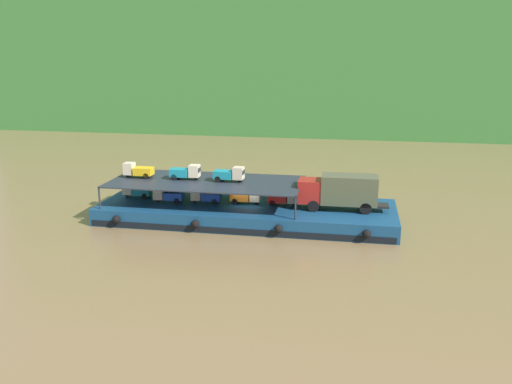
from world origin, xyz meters
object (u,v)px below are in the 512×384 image
(mini_truck_lower_fore, at_px, (246,196))
(mini_truck_upper_mid, at_px, (186,172))
(mini_truck_lower_mid, at_px, (205,195))
(covered_lorry, at_px, (340,191))
(mini_truck_lower_stern, at_px, (137,190))
(mini_truck_lower_bow, at_px, (284,198))
(mini_truck_upper_stern, at_px, (138,170))
(mini_truck_lower_aft, at_px, (168,195))
(mini_truck_upper_fore, at_px, (230,174))
(cargo_barge, at_px, (247,212))

(mini_truck_lower_fore, bearing_deg, mini_truck_upper_mid, 179.17)
(mini_truck_lower_mid, relative_size, mini_truck_lower_fore, 1.01)
(covered_lorry, distance_m, mini_truck_lower_stern, 19.12)
(mini_truck_lower_bow, distance_m, mini_truck_upper_stern, 13.89)
(mini_truck_lower_aft, height_order, mini_truck_lower_bow, same)
(mini_truck_lower_fore, xyz_separation_m, mini_truck_upper_mid, (-5.68, 0.08, 2.00))
(mini_truck_upper_fore, bearing_deg, mini_truck_upper_mid, 178.43)
(mini_truck_upper_mid, bearing_deg, mini_truck_lower_stern, 177.83)
(covered_lorry, height_order, mini_truck_upper_fore, mini_truck_upper_fore)
(covered_lorry, bearing_deg, mini_truck_lower_aft, -178.61)
(mini_truck_lower_fore, bearing_deg, mini_truck_upper_stern, 180.00)
(mini_truck_lower_stern, xyz_separation_m, mini_truck_upper_fore, (9.13, -0.30, 2.00))
(mini_truck_lower_mid, bearing_deg, mini_truck_lower_aft, -173.59)
(mini_truck_lower_fore, bearing_deg, mini_truck_lower_mid, -173.47)
(mini_truck_lower_aft, relative_size, mini_truck_lower_bow, 1.01)
(mini_truck_lower_aft, bearing_deg, covered_lorry, 1.39)
(cargo_barge, bearing_deg, mini_truck_upper_fore, 170.51)
(mini_truck_lower_fore, bearing_deg, mini_truck_upper_fore, -178.76)
(cargo_barge, relative_size, mini_truck_upper_fore, 9.56)
(mini_truck_lower_stern, bearing_deg, mini_truck_lower_bow, -0.62)
(mini_truck_lower_mid, height_order, mini_truck_lower_fore, same)
(covered_lorry, height_order, mini_truck_lower_fore, covered_lorry)
(covered_lorry, bearing_deg, mini_truck_lower_bow, 173.75)
(mini_truck_lower_aft, xyz_separation_m, mini_truck_lower_fore, (7.15, 0.81, 0.00))
(mini_truck_lower_stern, xyz_separation_m, mini_truck_lower_mid, (6.92, -0.70, 0.00))
(mini_truck_upper_stern, height_order, mini_truck_upper_fore, same)
(mini_truck_lower_aft, relative_size, mini_truck_lower_fore, 1.00)
(cargo_barge, distance_m, mini_truck_lower_mid, 4.11)
(cargo_barge, relative_size, mini_truck_lower_stern, 9.63)
(mini_truck_upper_stern, xyz_separation_m, mini_truck_upper_fore, (8.80, -0.03, 0.00))
(mini_truck_lower_mid, height_order, mini_truck_upper_stern, mini_truck_upper_stern)
(mini_truck_upper_stern, bearing_deg, covered_lorry, -1.32)
(cargo_barge, relative_size, mini_truck_lower_bow, 9.66)
(mini_truck_lower_aft, height_order, mini_truck_upper_mid, mini_truck_upper_mid)
(mini_truck_lower_fore, xyz_separation_m, mini_truck_upper_fore, (-1.50, -0.03, 2.00))
(mini_truck_lower_fore, height_order, mini_truck_lower_bow, same)
(mini_truck_lower_stern, relative_size, mini_truck_upper_mid, 1.01)
(covered_lorry, relative_size, mini_truck_lower_aft, 2.82)
(mini_truck_upper_stern, relative_size, mini_truck_upper_fore, 0.99)
(covered_lorry, height_order, mini_truck_upper_mid, mini_truck_upper_mid)
(mini_truck_lower_stern, distance_m, mini_truck_lower_fore, 10.64)
(mini_truck_lower_bow, relative_size, mini_truck_upper_mid, 1.00)
(mini_truck_lower_stern, xyz_separation_m, mini_truck_upper_stern, (0.33, -0.27, 2.00))
(mini_truck_upper_stern, bearing_deg, mini_truck_upper_fore, -0.21)
(mini_truck_lower_aft, relative_size, mini_truck_upper_stern, 1.01)
(mini_truck_lower_aft, bearing_deg, mini_truck_upper_stern, 165.57)
(mini_truck_lower_fore, height_order, mini_truck_upper_fore, mini_truck_upper_fore)
(cargo_barge, distance_m, mini_truck_lower_aft, 7.44)
(covered_lorry, height_order, mini_truck_upper_stern, mini_truck_upper_stern)
(mini_truck_lower_fore, bearing_deg, cargo_barge, -67.56)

